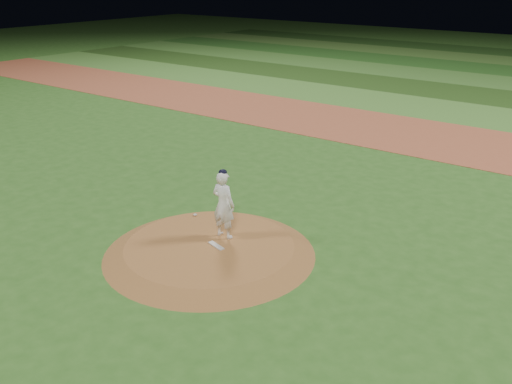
# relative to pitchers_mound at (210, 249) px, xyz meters

# --- Properties ---
(ground) EXTENTS (120.00, 120.00, 0.00)m
(ground) POSITION_rel_pitchers_mound_xyz_m (0.00, 0.00, -0.12)
(ground) COLOR #2D5D1E
(ground) RESTS_ON ground
(infield_dirt_band) EXTENTS (70.00, 6.00, 0.02)m
(infield_dirt_band) POSITION_rel_pitchers_mound_xyz_m (0.00, 14.00, -0.12)
(infield_dirt_band) COLOR #9D4D30
(infield_dirt_band) RESTS_ON ground
(outfield_stripe_0) EXTENTS (70.00, 5.00, 0.02)m
(outfield_stripe_0) POSITION_rel_pitchers_mound_xyz_m (0.00, 19.50, -0.12)
(outfield_stripe_0) COLOR #427B2C
(outfield_stripe_0) RESTS_ON ground
(outfield_stripe_1) EXTENTS (70.00, 5.00, 0.02)m
(outfield_stripe_1) POSITION_rel_pitchers_mound_xyz_m (0.00, 24.50, -0.12)
(outfield_stripe_1) COLOR #224416
(outfield_stripe_1) RESTS_ON ground
(pitchers_mound) EXTENTS (5.50, 5.50, 0.25)m
(pitchers_mound) POSITION_rel_pitchers_mound_xyz_m (0.00, 0.00, 0.00)
(pitchers_mound) COLOR #935D2D
(pitchers_mound) RESTS_ON ground
(pitching_rubber) EXTENTS (0.58, 0.29, 0.03)m
(pitching_rubber) POSITION_rel_pitchers_mound_xyz_m (0.18, 0.05, 0.14)
(pitching_rubber) COLOR beige
(pitching_rubber) RESTS_ON pitchers_mound
(rosin_bag) EXTENTS (0.11, 0.11, 0.06)m
(rosin_bag) POSITION_rel_pitchers_mound_xyz_m (-1.58, 1.16, 0.16)
(rosin_bag) COLOR beige
(rosin_bag) RESTS_ON pitchers_mound
(pitcher_on_mound) EXTENTS (0.69, 0.47, 1.90)m
(pitcher_on_mound) POSITION_rel_pitchers_mound_xyz_m (-0.02, 0.62, 1.06)
(pitcher_on_mound) COLOR white
(pitcher_on_mound) RESTS_ON pitchers_mound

